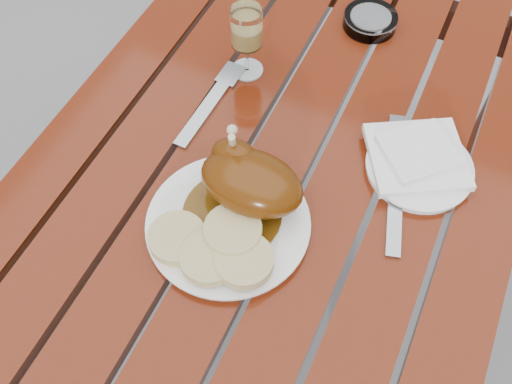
% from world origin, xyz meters
% --- Properties ---
extents(ground, '(60.00, 60.00, 0.00)m').
position_xyz_m(ground, '(0.00, 0.00, 0.00)').
color(ground, slate).
rests_on(ground, ground).
extents(table, '(0.80, 1.20, 0.75)m').
position_xyz_m(table, '(0.00, 0.00, 0.38)').
color(table, maroon).
rests_on(table, ground).
extents(dinner_plate, '(0.27, 0.27, 0.02)m').
position_xyz_m(dinner_plate, '(-0.02, -0.17, 0.76)').
color(dinner_plate, white).
rests_on(dinner_plate, table).
extents(roast_duck, '(0.18, 0.17, 0.12)m').
position_xyz_m(roast_duck, '(-0.01, -0.11, 0.81)').
color(roast_duck, '#563309').
rests_on(roast_duck, dinner_plate).
extents(bread_dumplings, '(0.20, 0.14, 0.03)m').
position_xyz_m(bread_dumplings, '(-0.01, -0.22, 0.78)').
color(bread_dumplings, tan).
rests_on(bread_dumplings, dinner_plate).
extents(wine_glass, '(0.06, 0.06, 0.14)m').
position_xyz_m(wine_glass, '(-0.14, 0.15, 0.82)').
color(wine_glass, tan).
rests_on(wine_glass, table).
extents(side_plate, '(0.24, 0.24, 0.01)m').
position_xyz_m(side_plate, '(0.22, 0.06, 0.76)').
color(side_plate, white).
rests_on(side_plate, table).
extents(napkin, '(0.21, 0.20, 0.01)m').
position_xyz_m(napkin, '(0.21, 0.07, 0.77)').
color(napkin, white).
rests_on(napkin, side_plate).
extents(ashtray, '(0.13, 0.13, 0.03)m').
position_xyz_m(ashtray, '(0.03, 0.37, 0.76)').
color(ashtray, '#B2B7BC').
rests_on(ashtray, table).
extents(fork, '(0.03, 0.20, 0.01)m').
position_xyz_m(fork, '(-0.16, 0.04, 0.75)').
color(fork, gray).
rests_on(fork, table).
extents(knife, '(0.09, 0.24, 0.01)m').
position_xyz_m(knife, '(0.20, 0.00, 0.75)').
color(knife, gray).
rests_on(knife, table).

